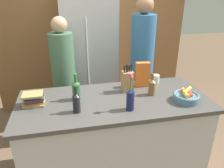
{
  "coord_description": "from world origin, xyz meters",
  "views": [
    {
      "loc": [
        -0.41,
        -1.84,
        1.91
      ],
      "look_at": [
        0.0,
        0.1,
        1.02
      ],
      "focal_mm": 35.0,
      "sensor_mm": 36.0,
      "label": 1
    }
  ],
  "objects": [
    {
      "name": "back_wall_wood",
      "position": [
        0.0,
        1.67,
        1.3
      ],
      "size": [
        3.06,
        0.12,
        2.6
      ],
      "color": "brown",
      "rests_on": "ground_plane"
    },
    {
      "name": "fruit_bowl",
      "position": [
        0.67,
        -0.17,
        0.95
      ],
      "size": [
        0.24,
        0.24,
        0.11
      ],
      "color": "slate",
      "rests_on": "kitchen_island"
    },
    {
      "name": "cereal_box",
      "position": [
        0.37,
        0.25,
        1.04
      ],
      "size": [
        0.16,
        0.08,
        0.27
      ],
      "color": "orange",
      "rests_on": "kitchen_island"
    },
    {
      "name": "person_in_blue",
      "position": [
        0.54,
        0.76,
        1.04
      ],
      "size": [
        0.3,
        0.3,
        1.82
      ],
      "rotation": [
        0.0,
        0.0,
        -0.44
      ],
      "color": "#383842",
      "rests_on": "ground_plane"
    },
    {
      "name": "refrigerator",
      "position": [
        -0.09,
        1.31,
        0.95
      ],
      "size": [
        0.76,
        0.63,
        1.89
      ],
      "color": "#B7B7BC",
      "rests_on": "ground_plane"
    },
    {
      "name": "book_stack",
      "position": [
        -0.75,
        0.04,
        0.96
      ],
      "size": [
        0.2,
        0.15,
        0.12
      ],
      "color": "#99844C",
      "rests_on": "kitchen_island"
    },
    {
      "name": "knife_block",
      "position": [
        0.17,
        0.15,
        1.02
      ],
      "size": [
        0.11,
        0.09,
        0.3
      ],
      "color": "#A87A4C",
      "rests_on": "kitchen_island"
    },
    {
      "name": "coffee_mug",
      "position": [
        0.55,
        0.3,
        0.95
      ],
      "size": [
        0.08,
        0.11,
        0.1
      ],
      "color": "silver",
      "rests_on": "kitchen_island"
    },
    {
      "name": "flower_vase",
      "position": [
        0.1,
        -0.22,
        1.03
      ],
      "size": [
        0.07,
        0.07,
        0.35
      ],
      "color": "#191E4C",
      "rests_on": "kitchen_island"
    },
    {
      "name": "bottle_oil",
      "position": [
        -0.37,
        -0.16,
        1.0
      ],
      "size": [
        0.07,
        0.07,
        0.25
      ],
      "color": "black",
      "rests_on": "kitchen_island"
    },
    {
      "name": "bottle_vinegar",
      "position": [
        0.39,
        0.02,
        0.99
      ],
      "size": [
        0.07,
        0.07,
        0.23
      ],
      "color": "brown",
      "rests_on": "kitchen_island"
    },
    {
      "name": "person_at_sink",
      "position": [
        -0.48,
        0.78,
        0.91
      ],
      "size": [
        0.29,
        0.29,
        1.61
      ],
      "rotation": [
        0.0,
        0.0,
        -0.46
      ],
      "color": "#383842",
      "rests_on": "ground_plane"
    },
    {
      "name": "bottle_wine",
      "position": [
        -0.35,
        0.07,
        1.01
      ],
      "size": [
        0.08,
        0.08,
        0.27
      ],
      "color": "#286633",
      "rests_on": "kitchen_island"
    },
    {
      "name": "kitchen_island",
      "position": [
        0.0,
        0.0,
        0.45
      ],
      "size": [
        1.86,
        0.81,
        0.9
      ],
      "color": "silver",
      "rests_on": "ground_plane"
    }
  ]
}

